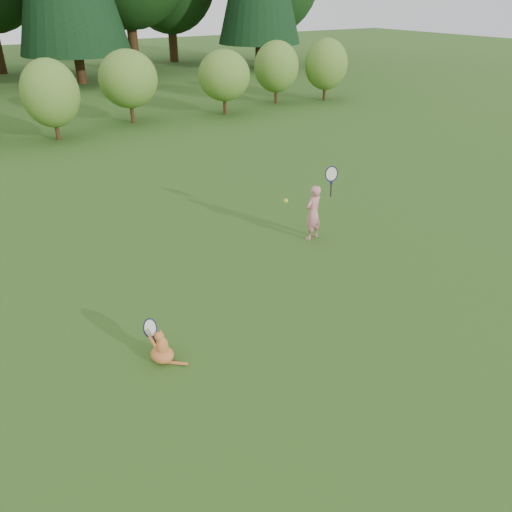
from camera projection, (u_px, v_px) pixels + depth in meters
ground at (273, 321)px, 7.55m from camera, size 100.00×100.00×0.00m
shrub_row at (58, 94)px, 16.64m from camera, size 28.00×3.00×2.80m
child at (314, 211)px, 9.82m from camera, size 0.65×0.40×1.67m
cat at (161, 345)px, 6.64m from camera, size 0.47×0.72×0.65m
tennis_ball at (286, 201)px, 8.58m from camera, size 0.08×0.08×0.08m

